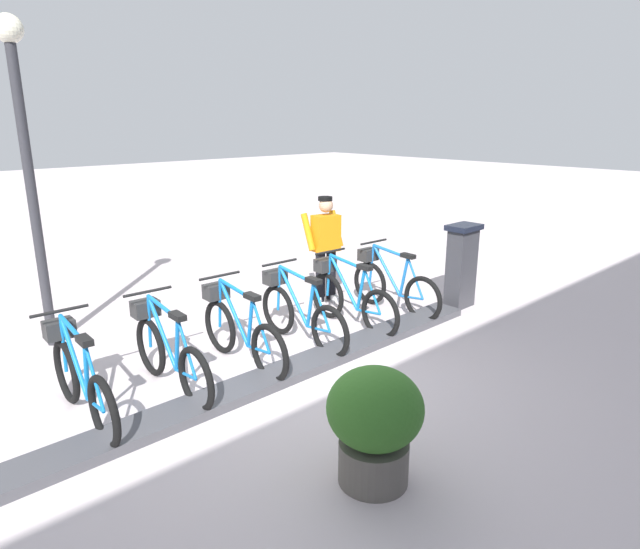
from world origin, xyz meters
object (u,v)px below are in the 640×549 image
at_px(payment_kiosk, 461,264).
at_px(bike_docked_1, 349,297).
at_px(bike_docked_3, 239,330).
at_px(bike_docked_4, 168,352).
at_px(bike_docked_2, 299,312).
at_px(worker_near_rack, 325,245).
at_px(planter_bush, 375,421).
at_px(lamp_post, 24,139).
at_px(bike_docked_0, 392,284).
at_px(bike_docked_5, 80,378).

distance_m(payment_kiosk, bike_docked_1, 1.96).
relative_size(payment_kiosk, bike_docked_3, 0.74).
bearing_deg(bike_docked_4, bike_docked_1, -90.00).
distance_m(bike_docked_2, worker_near_rack, 1.82).
height_order(bike_docked_1, bike_docked_3, same).
xyz_separation_m(payment_kiosk, bike_docked_4, (0.57, 4.59, -0.24)).
height_order(bike_docked_2, bike_docked_3, same).
height_order(bike_docked_2, planter_bush, bike_docked_2).
bearing_deg(lamp_post, bike_docked_2, -132.27).
bearing_deg(bike_docked_0, payment_kiosk, -121.25).
bearing_deg(bike_docked_2, bike_docked_5, 90.00).
xyz_separation_m(bike_docked_0, bike_docked_4, (0.00, 3.65, 0.00)).
xyz_separation_m(bike_docked_3, bike_docked_5, (0.00, 1.83, 0.00)).
height_order(bike_docked_0, bike_docked_1, same).
bearing_deg(bike_docked_3, bike_docked_1, -90.00).
xyz_separation_m(bike_docked_2, bike_docked_5, (0.00, 2.74, 0.00)).
bearing_deg(bike_docked_4, bike_docked_2, -90.00).
relative_size(bike_docked_0, planter_bush, 1.77).
bearing_deg(planter_bush, bike_docked_3, -10.87).
height_order(worker_near_rack, planter_bush, worker_near_rack).
distance_m(bike_docked_3, lamp_post, 3.35).
height_order(bike_docked_4, bike_docked_5, same).
distance_m(bike_docked_2, planter_bush, 2.90).
bearing_deg(bike_docked_3, bike_docked_4, 90.00).
bearing_deg(bike_docked_3, bike_docked_2, -90.00).
bearing_deg(bike_docked_5, bike_docked_4, -90.00).
xyz_separation_m(bike_docked_4, planter_bush, (-2.53, -0.43, 0.11)).
relative_size(bike_docked_3, planter_bush, 1.77).
bearing_deg(planter_bush, payment_kiosk, -64.80).
bearing_deg(worker_near_rack, bike_docked_3, 113.47).
height_order(bike_docked_1, bike_docked_4, same).
xyz_separation_m(bike_docked_0, lamp_post, (2.13, 4.17, 2.14)).
distance_m(payment_kiosk, worker_near_rack, 2.09).
bearing_deg(payment_kiosk, planter_bush, 115.20).
relative_size(bike_docked_3, worker_near_rack, 1.04).
bearing_deg(bike_docked_0, bike_docked_3, 90.00).
height_order(bike_docked_1, planter_bush, bike_docked_1).
relative_size(payment_kiosk, worker_near_rack, 0.77).
relative_size(bike_docked_2, bike_docked_4, 1.00).
height_order(bike_docked_3, bike_docked_5, same).
distance_m(bike_docked_2, bike_docked_3, 0.91).
bearing_deg(bike_docked_0, bike_docked_2, 90.00).
bearing_deg(bike_docked_3, bike_docked_5, 90.00).
relative_size(payment_kiosk, bike_docked_5, 0.74).
xyz_separation_m(payment_kiosk, bike_docked_1, (0.57, 1.85, -0.24)).
relative_size(bike_docked_0, bike_docked_2, 1.00).
bearing_deg(lamp_post, bike_docked_0, -117.09).
relative_size(payment_kiosk, bike_docked_0, 0.74).
bearing_deg(bike_docked_1, worker_near_rack, -26.85).
bearing_deg(bike_docked_1, lamp_post, 56.79).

